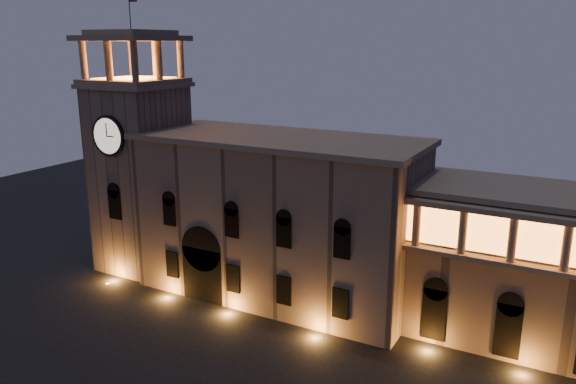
% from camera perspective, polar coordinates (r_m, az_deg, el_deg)
% --- Properties ---
extents(government_building, '(30.80, 12.80, 17.60)m').
position_cam_1_polar(government_building, '(60.71, -1.05, -2.56)').
color(government_building, '#78604E').
rests_on(government_building, ground).
extents(clock_tower, '(9.80, 9.80, 32.40)m').
position_cam_1_polar(clock_tower, '(69.73, -14.76, 2.42)').
color(clock_tower, '#78604E').
rests_on(clock_tower, ground).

